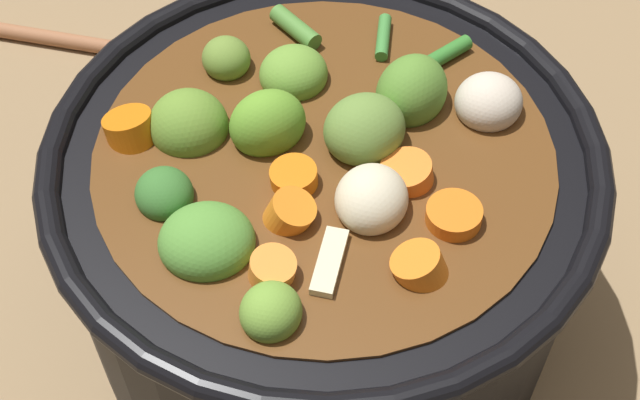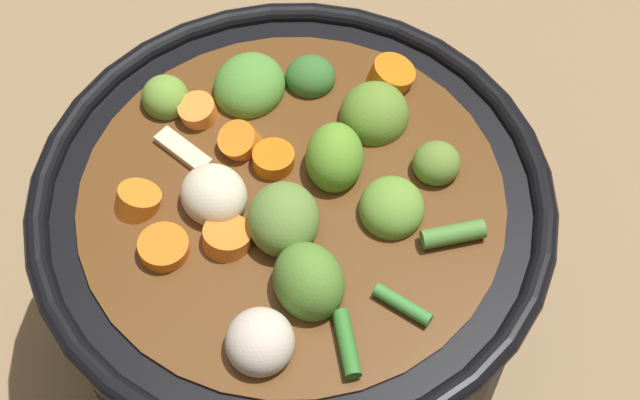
% 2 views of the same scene
% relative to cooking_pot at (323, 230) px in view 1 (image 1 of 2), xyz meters
% --- Properties ---
extents(ground_plane, '(1.10, 1.10, 0.00)m').
position_rel_cooking_pot_xyz_m(ground_plane, '(0.00, -0.00, -0.08)').
color(ground_plane, '#8C704C').
extents(cooking_pot, '(0.29, 0.29, 0.18)m').
position_rel_cooking_pot_xyz_m(cooking_pot, '(0.00, 0.00, 0.00)').
color(cooking_pot, black).
rests_on(cooking_pot, ground_plane).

